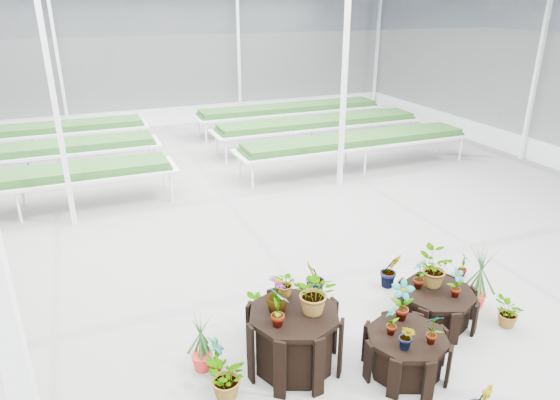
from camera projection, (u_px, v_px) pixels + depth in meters
name	position (u px, v px, depth m)	size (l,w,h in m)	color
ground_plane	(291.00, 295.00, 7.62)	(24.00, 24.00, 0.00)	gray
greenhouse_shell	(292.00, 153.00, 6.77)	(18.00, 24.00, 4.50)	white
steel_frame	(292.00, 153.00, 6.77)	(18.00, 24.00, 4.50)	silver
nursery_benches	(187.00, 148.00, 13.64)	(16.00, 7.00, 0.84)	silver
plinth_tall	(294.00, 339.00, 6.01)	(1.14, 1.14, 0.78)	black
plinth_mid	(406.00, 353.00, 5.96)	(1.00, 1.00, 0.53)	black
plinth_low	(436.00, 306.00, 6.92)	(1.06, 1.06, 0.48)	black
nursery_plants	(349.00, 304.00, 6.44)	(4.78, 3.14, 1.33)	#244B1E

